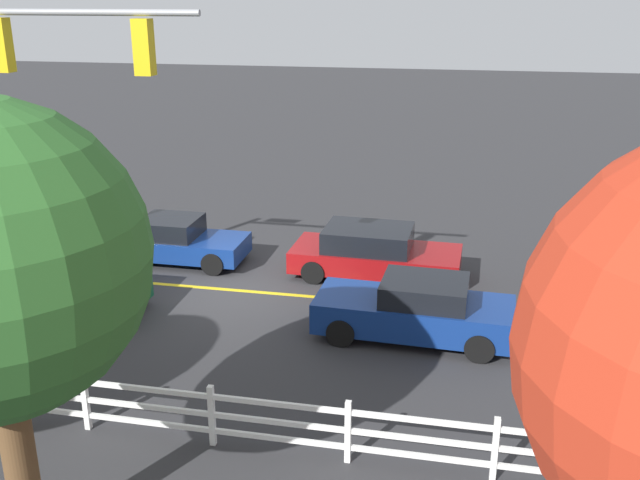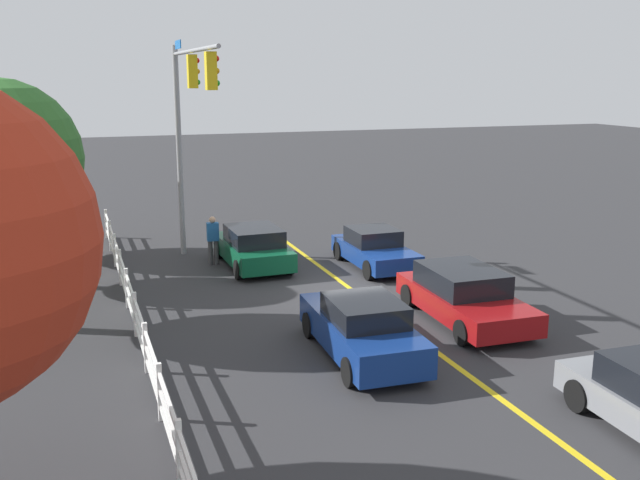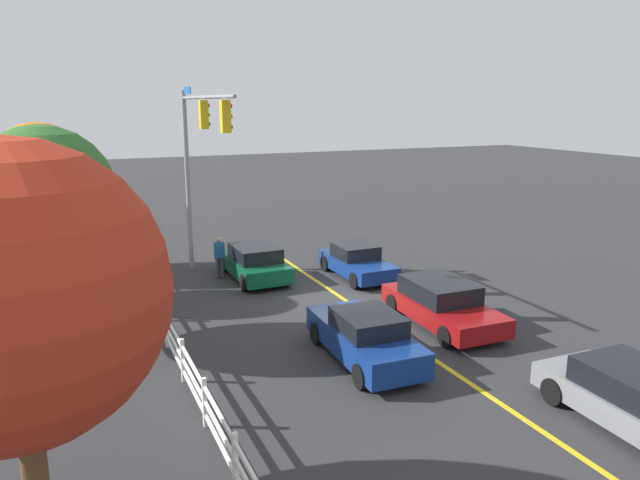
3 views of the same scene
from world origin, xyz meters
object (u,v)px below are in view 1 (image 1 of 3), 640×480
Objects in this scene: car_4 at (59,286)px; car_0 at (416,310)px; car_2 at (638,270)px; pedestrian at (0,294)px; car_3 at (176,241)px; car_1 at (374,253)px.

car_0 is at bearing -178.41° from car_4.
pedestrian is (14.78, 5.32, 0.28)m from car_2.
car_3 is at bearing -177.39° from car_2.
car_3 is (12.64, 0.22, -0.03)m from car_2.
car_1 is at bearing -65.58° from car_0.
car_1 is 6.88m from car_2.
car_2 is 1.14× the size of car_3.
pedestrian is at bearing 59.43° from car_4.
car_2 is (-6.88, -0.19, -0.03)m from car_1.
car_3 is (7.20, -3.51, -0.06)m from car_0.
car_0 is 1.06× the size of car_4.
car_0 reaches higher than car_3.
car_0 is 0.97× the size of car_1.
car_2 is 15.71m from pedestrian.
car_0 is 6.60m from car_2.
car_2 is at bearing -155.34° from pedestrian.
car_4 is at bearing -114.87° from pedestrian.
car_4 is (14.08, 4.09, 0.03)m from car_2.
car_0 is 3.82m from car_1.
car_3 is 5.54m from pedestrian.
car_3 is at bearing -111.14° from car_4.
car_1 is 1.03× the size of car_2.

